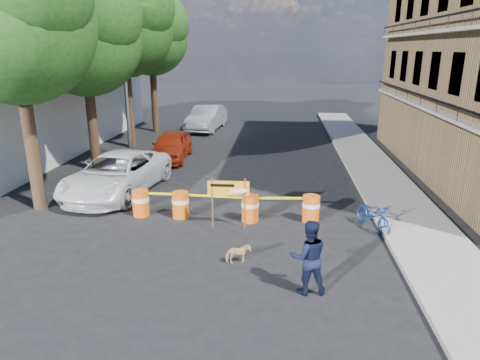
% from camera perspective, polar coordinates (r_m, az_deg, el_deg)
% --- Properties ---
extents(ground, '(120.00, 120.00, 0.00)m').
position_cam_1_polar(ground, '(13.12, -2.89, -7.78)').
color(ground, black).
rests_on(ground, ground).
extents(sidewalk_east, '(2.40, 40.00, 0.15)m').
position_cam_1_polar(sidewalk_east, '(19.10, 18.55, -0.34)').
color(sidewalk_east, gray).
rests_on(sidewalk_east, ground).
extents(white_building, '(8.00, 22.00, 6.00)m').
position_cam_1_polar(white_building, '(26.42, -29.08, 9.55)').
color(white_building, silver).
rests_on(white_building, ground).
extents(tree_near, '(5.46, 5.20, 9.15)m').
position_cam_1_polar(tree_near, '(16.20, -27.79, 18.26)').
color(tree_near, '#332316').
rests_on(tree_near, ground).
extents(tree_mid_a, '(5.25, 5.00, 8.68)m').
position_cam_1_polar(tree_mid_a, '(20.61, -19.96, 17.52)').
color(tree_mid_a, '#332316').
rests_on(tree_mid_a, ground).
extents(tree_mid_b, '(5.67, 5.40, 9.62)m').
position_cam_1_polar(tree_mid_b, '(25.27, -15.16, 19.29)').
color(tree_mid_b, '#332316').
rests_on(tree_mid_b, ground).
extents(tree_far, '(5.04, 4.80, 8.84)m').
position_cam_1_polar(tree_far, '(30.00, -11.69, 18.14)').
color(tree_far, '#332316').
rests_on(tree_far, ground).
extents(streetlamp, '(1.25, 0.18, 8.00)m').
position_cam_1_polar(streetlamp, '(22.64, -14.95, 13.69)').
color(streetlamp, gray).
rests_on(streetlamp, ground).
extents(barrel_far_left, '(0.58, 0.58, 0.90)m').
position_cam_1_polar(barrel_far_left, '(15.04, -13.10, -2.95)').
color(barrel_far_left, '#D4410C').
rests_on(barrel_far_left, ground).
extents(barrel_mid_left, '(0.58, 0.58, 0.90)m').
position_cam_1_polar(barrel_mid_left, '(14.64, -7.93, -3.21)').
color(barrel_mid_left, '#D4410C').
rests_on(barrel_mid_left, ground).
extents(barrel_mid_right, '(0.58, 0.58, 0.90)m').
position_cam_1_polar(barrel_mid_right, '(14.18, 1.36, -3.73)').
color(barrel_mid_right, '#D4410C').
rests_on(barrel_mid_right, ground).
extents(barrel_far_right, '(0.58, 0.58, 0.90)m').
position_cam_1_polar(barrel_far_right, '(14.34, 9.45, -3.73)').
color(barrel_far_right, '#D4410C').
rests_on(barrel_far_right, ground).
extents(detour_sign, '(1.31, 0.25, 1.68)m').
position_cam_1_polar(detour_sign, '(13.35, -0.89, -1.66)').
color(detour_sign, '#592D19').
rests_on(detour_sign, ground).
extents(pedestrian, '(0.97, 0.81, 1.82)m').
position_cam_1_polar(pedestrian, '(10.16, 9.12, -10.11)').
color(pedestrian, black).
rests_on(pedestrian, ground).
extents(bicycle, '(0.93, 1.09, 1.75)m').
position_cam_1_polar(bicycle, '(14.10, 17.50, -2.93)').
color(bicycle, '#123B9A').
rests_on(bicycle, ground).
extents(dog, '(0.72, 0.49, 0.55)m').
position_cam_1_polar(dog, '(11.56, -0.26, -9.84)').
color(dog, tan).
rests_on(dog, ground).
extents(suv_white, '(3.34, 5.98, 1.58)m').
position_cam_1_polar(suv_white, '(17.52, -16.08, 0.79)').
color(suv_white, silver).
rests_on(suv_white, ground).
extents(sedan_red, '(1.90, 4.32, 1.45)m').
position_cam_1_polar(sedan_red, '(22.38, -9.17, 4.54)').
color(sedan_red, '#A2270D').
rests_on(sedan_red, ground).
extents(sedan_silver, '(2.32, 5.30, 1.69)m').
position_cam_1_polar(sedan_silver, '(30.46, -4.46, 8.26)').
color(sedan_silver, '#B5B8BC').
rests_on(sedan_silver, ground).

